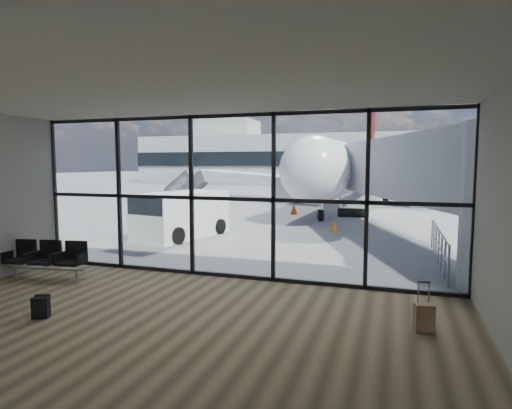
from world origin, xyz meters
The scene contains 21 objects.
ground centered at (0.00, 40.00, 0.00)m, with size 220.00×220.00×0.00m, color slate.
lounge_shell centered at (0.00, -4.80, 2.65)m, with size 12.02×8.01×4.51m.
glass_curtain_wall centered at (0.00, 0.00, 2.25)m, with size 12.10×0.12×4.50m.
jet_bridge centered at (4.90, 7.07, 2.76)m, with size 8.00×16.50×4.33m.
apron_railing centered at (5.60, 3.50, 0.72)m, with size 0.06×5.46×1.11m.
far_terminal centered at (-0.59, 61.97, 4.21)m, with size 80.00×12.20×11.00m.
tree_0 centered at (-45.00, 72.00, 4.63)m, with size 4.95×4.95×7.12m.
tree_1 centered at (-39.00, 72.00, 5.25)m, with size 5.61×5.61×8.07m.
tree_2 centered at (-33.00, 72.00, 5.88)m, with size 6.27×6.27×9.03m.
tree_3 centered at (-27.00, 72.00, 4.63)m, with size 4.95×4.95×7.12m.
tree_4 centered at (-21.00, 72.00, 5.25)m, with size 5.61×5.61×8.07m.
tree_5 centered at (-15.00, 72.00, 5.88)m, with size 6.27×6.27×9.03m.
seating_row centered at (-4.92, -1.52, 0.56)m, with size 2.28×0.98×1.01m.
backpack centered at (-2.56, -4.16, 0.23)m, with size 0.37×0.37×0.47m.
suitcase centered at (4.85, -2.50, 0.29)m, with size 0.39×0.31×0.95m.
airliner centered at (0.88, 26.13, 2.78)m, with size 30.64×35.48×9.14m.
service_van centered at (-4.53, 5.48, 1.00)m, with size 2.86×4.76×1.94m.
belt_loader centered at (-10.23, 17.21, 0.60)m, with size 1.59×3.89×1.78m.
mobile_stairs centered at (-9.49, 14.36, 0.53)m, with size 2.33×3.42×2.20m.
traffic_cone_a centered at (-1.82, 15.40, 0.31)m, with size 0.46×0.46×0.66m.
traffic_cone_b centered at (1.53, 9.21, 0.26)m, with size 0.38×0.38×0.54m.
Camera 1 is at (4.27, -10.84, 3.14)m, focal length 30.00 mm.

